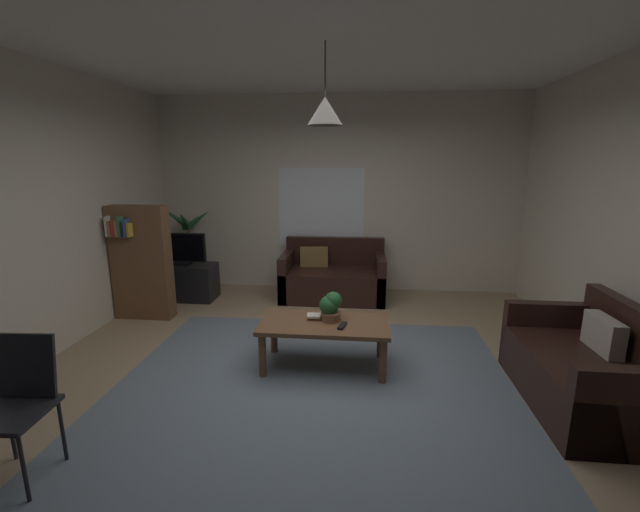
{
  "coord_description": "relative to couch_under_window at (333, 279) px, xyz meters",
  "views": [
    {
      "loc": [
        0.38,
        -3.42,
        1.9
      ],
      "look_at": [
        0.0,
        0.3,
        1.05
      ],
      "focal_mm": 23.21,
      "sensor_mm": 36.0,
      "label": 1
    }
  ],
  "objects": [
    {
      "name": "potted_palm_corner",
      "position": [
        -2.21,
        0.24,
        0.26
      ],
      "size": [
        0.72,
        0.7,
        1.35
      ],
      "color": "brown",
      "rests_on": "ground"
    },
    {
      "name": "book_on_table_0",
      "position": [
        -0.03,
        -1.99,
        0.18
      ],
      "size": [
        0.13,
        0.09,
        0.02
      ],
      "primitive_type": "cube",
      "rotation": [
        0.0,
        0.0,
        -0.06
      ],
      "color": "gold",
      "rests_on": "coffee_table"
    },
    {
      "name": "pendant_lamp",
      "position": [
        0.07,
        -2.07,
        2.04
      ],
      "size": [
        0.3,
        0.3,
        0.65
      ],
      "color": "black"
    },
    {
      "name": "wall_back",
      "position": [
        0.01,
        0.5,
        1.15
      ],
      "size": [
        5.44,
        0.06,
        2.86
      ],
      "primitive_type": "cube",
      "color": "beige",
      "rests_on": "ground"
    },
    {
      "name": "couch_under_window",
      "position": [
        0.0,
        0.0,
        0.0
      ],
      "size": [
        1.45,
        0.82,
        0.82
      ],
      "color": "black",
      "rests_on": "ground"
    },
    {
      "name": "wall_left",
      "position": [
        -2.68,
        -2.25,
        1.15
      ],
      "size": [
        0.06,
        5.44,
        2.86
      ],
      "primitive_type": "cube",
      "color": "beige",
      "rests_on": "ground"
    },
    {
      "name": "rug",
      "position": [
        0.01,
        -2.45,
        -0.27
      ],
      "size": [
        3.46,
        2.99,
        0.01
      ],
      "primitive_type": "cube",
      "color": "slate",
      "rests_on": "ground"
    },
    {
      "name": "window_pane",
      "position": [
        -0.22,
        0.47,
        0.96
      ],
      "size": [
        1.28,
        0.01,
        1.17
      ],
      "primitive_type": "cube",
      "color": "white"
    },
    {
      "name": "ceiling",
      "position": [
        0.01,
        -2.25,
        2.59
      ],
      "size": [
        5.32,
        5.44,
        0.02
      ],
      "primitive_type": "cube",
      "color": "white"
    },
    {
      "name": "floor",
      "position": [
        0.01,
        -2.25,
        -0.29
      ],
      "size": [
        5.32,
        5.44,
        0.02
      ],
      "primitive_type": "cube",
      "color": "#9E8466",
      "rests_on": "ground"
    },
    {
      "name": "tv_stand",
      "position": [
        -2.1,
        -0.28,
        -0.03
      ],
      "size": [
        0.9,
        0.44,
        0.5
      ],
      "primitive_type": "cube",
      "color": "black",
      "rests_on": "ground"
    },
    {
      "name": "potted_plant_on_table",
      "position": [
        0.12,
        -2.01,
        0.31
      ],
      "size": [
        0.21,
        0.2,
        0.27
      ],
      "color": "brown",
      "rests_on": "coffee_table"
    },
    {
      "name": "coffee_table",
      "position": [
        0.07,
        -2.07,
        0.1
      ],
      "size": [
        1.19,
        0.62,
        0.45
      ],
      "color": "brown",
      "rests_on": "ground"
    },
    {
      "name": "remote_on_table_0",
      "position": [
        0.24,
        -2.17,
        0.18
      ],
      "size": [
        0.08,
        0.17,
        0.02
      ],
      "primitive_type": "cube",
      "rotation": [
        0.0,
        0.0,
        2.92
      ],
      "color": "black",
      "rests_on": "coffee_table"
    },
    {
      "name": "couch_right_side",
      "position": [
        2.2,
        -2.49,
        0.0
      ],
      "size": [
        0.82,
        1.38,
        0.82
      ],
      "rotation": [
        0.0,
        0.0,
        -1.57
      ],
      "color": "black",
      "rests_on": "ground"
    },
    {
      "name": "tv",
      "position": [
        -2.1,
        -0.3,
        0.45
      ],
      "size": [
        0.71,
        0.16,
        0.45
      ],
      "color": "black",
      "rests_on": "tv_stand"
    },
    {
      "name": "folding_chair",
      "position": [
        -1.66,
        -3.63,
        0.23
      ],
      "size": [
        0.43,
        0.45,
        0.87
      ],
      "color": "black",
      "rests_on": "ground"
    },
    {
      "name": "bookshelf_corner",
      "position": [
        -2.28,
        -1.01,
        0.44
      ],
      "size": [
        0.7,
        0.31,
        1.4
      ],
      "color": "brown",
      "rests_on": "ground"
    },
    {
      "name": "book_on_table_1",
      "position": [
        -0.04,
        -2.0,
        0.2
      ],
      "size": [
        0.13,
        0.12,
        0.02
      ],
      "primitive_type": "cube",
      "rotation": [
        0.0,
        0.0,
        0.08
      ],
      "color": "beige",
      "rests_on": "coffee_table"
    }
  ]
}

